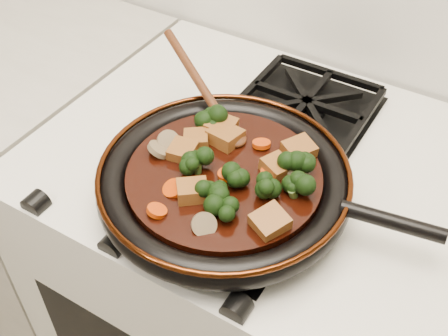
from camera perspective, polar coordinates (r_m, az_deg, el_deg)
The scene contains 32 objects.
stove at distance 1.28m, azimuth 3.47°, elevation -13.85°, with size 0.76×0.60×0.90m, color silver.
burner_grate_front at distance 0.83m, azimuth 0.20°, elevation -3.73°, with size 0.23×0.23×0.03m, color black, non-canonical shape.
burner_grate_back at distance 1.02m, azimuth 8.35°, elevation 6.27°, with size 0.23×0.23×0.03m, color black, non-canonical shape.
skillet at distance 0.83m, azimuth 0.12°, elevation -1.34°, with size 0.50×0.37×0.05m.
braising_sauce at distance 0.82m, azimuth 0.00°, elevation -1.06°, with size 0.29×0.29×0.02m, color black.
tofu_cube_0 at distance 0.78m, azimuth -3.24°, elevation -2.38°, with size 0.04×0.04×0.02m, color brown.
tofu_cube_1 at distance 0.84m, azimuth -4.20°, elevation 1.68°, with size 0.04×0.04×0.02m, color brown.
tofu_cube_2 at distance 0.74m, azimuth 4.69°, elevation -5.54°, with size 0.04×0.04×0.02m, color brown.
tofu_cube_3 at distance 0.82m, azimuth 5.36°, elevation 0.10°, with size 0.04×0.04×0.02m, color brown.
tofu_cube_4 at distance 0.88m, azimuth -0.31°, elevation 4.15°, with size 0.04×0.04×0.02m, color brown.
tofu_cube_5 at distance 0.86m, azimuth -2.84°, elevation 2.86°, with size 0.04×0.04×0.02m, color brown.
tofu_cube_6 at distance 0.86m, azimuth 0.13°, elevation 3.19°, with size 0.04×0.05×0.02m, color brown.
tofu_cube_7 at distance 0.85m, azimuth 7.60°, elevation 1.80°, with size 0.04×0.04×0.02m, color brown.
broccoli_floret_0 at distance 0.77m, azimuth -1.10°, elevation -2.67°, with size 0.06×0.06×0.06m, color black, non-canonical shape.
broccoli_floret_1 at distance 0.89m, azimuth -2.28°, elevation 4.78°, with size 0.06×0.06×0.05m, color black, non-canonical shape.
broccoli_floret_2 at distance 0.81m, azimuth -2.71°, elevation 0.25°, with size 0.06×0.06×0.06m, color black, non-canonical shape.
broccoli_floret_3 at distance 0.78m, azimuth 4.31°, elevation -1.98°, with size 0.06×0.06×0.06m, color black, non-canonical shape.
broccoli_floret_4 at distance 0.89m, azimuth -1.07°, elevation 4.97°, with size 0.06×0.06×0.06m, color black, non-canonical shape.
broccoli_floret_5 at distance 0.79m, azimuth 0.84°, elevation -1.04°, with size 0.06×0.06×0.06m, color black, non-canonical shape.
broccoli_floret_6 at distance 0.75m, azimuth 0.08°, elevation -3.94°, with size 0.06×0.06×0.05m, color black, non-canonical shape.
broccoli_floret_7 at distance 0.82m, azimuth 7.63°, elevation 0.45°, with size 0.06×0.06×0.06m, color black, non-canonical shape.
broccoli_floret_8 at distance 0.78m, azimuth 7.10°, elevation -2.28°, with size 0.06×0.06×0.05m, color black, non-canonical shape.
carrot_coin_0 at distance 0.81m, azimuth 4.81°, elevation -0.48°, with size 0.03×0.03×0.01m, color #C23705.
carrot_coin_1 at distance 0.81m, azimuth 0.33°, elevation -0.62°, with size 0.03×0.03×0.01m, color #C23705.
carrot_coin_2 at distance 0.86m, azimuth 3.83°, elevation 2.46°, with size 0.03×0.03×0.01m, color #C23705.
carrot_coin_3 at distance 0.76m, azimuth -6.84°, elevation -4.32°, with size 0.03×0.03×0.01m, color #C23705.
carrot_coin_4 at distance 0.79m, azimuth -5.17°, elevation -2.11°, with size 0.03×0.03×0.01m, color #C23705.
mushroom_slice_0 at distance 0.86m, azimuth -5.70°, elevation 2.74°, with size 0.03×0.03×0.01m, color olive.
mushroom_slice_1 at distance 0.82m, azimuth 7.51°, elevation -0.37°, with size 0.03×0.03×0.01m, color olive.
mushroom_slice_2 at distance 0.74m, azimuth -2.04°, elevation -5.77°, with size 0.03×0.03×0.01m, color olive.
mushroom_slice_3 at distance 0.85m, azimuth -6.58°, elevation 1.86°, with size 0.04×0.04×0.01m, color olive.
wooden_spoon at distance 0.90m, azimuth -1.18°, elevation 6.52°, with size 0.14×0.10×0.24m.
Camera 1 is at (0.29, 1.07, 1.53)m, focal length 45.00 mm.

